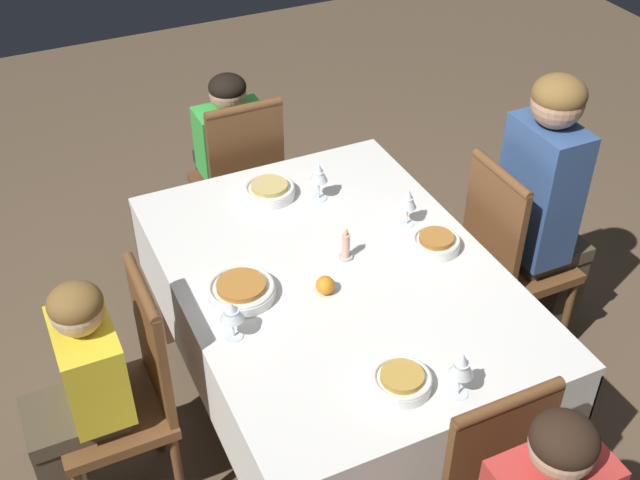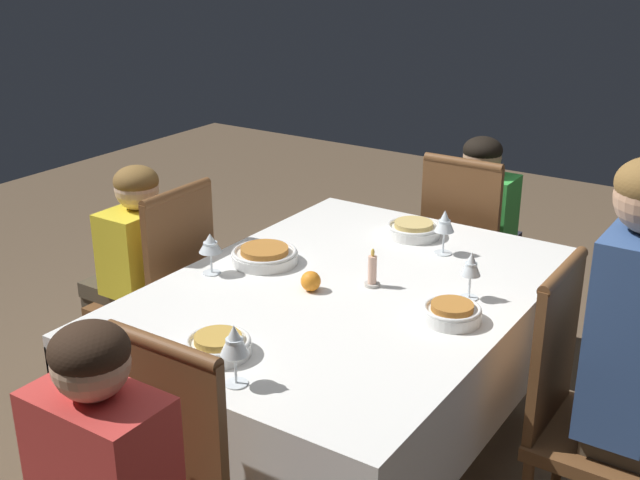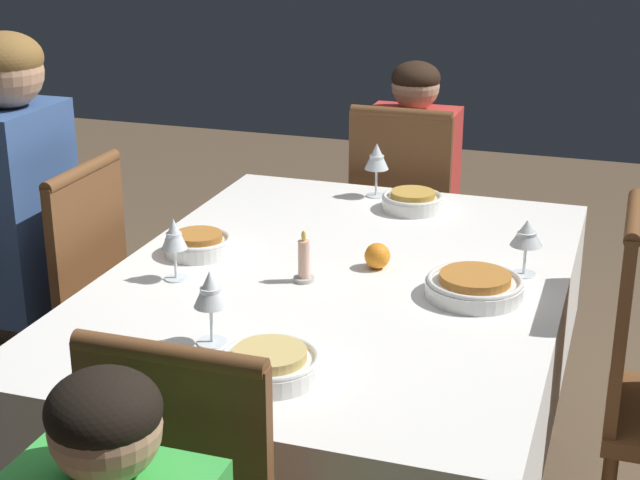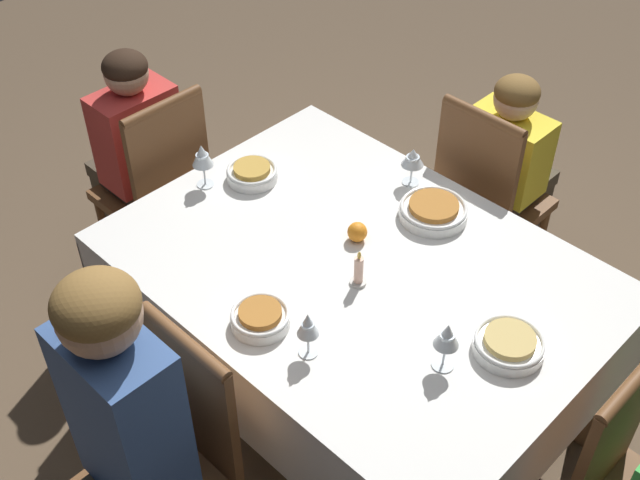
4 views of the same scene
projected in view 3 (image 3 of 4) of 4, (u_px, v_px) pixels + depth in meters
dining_table at (336, 309)px, 2.40m from camera, size 1.49×1.08×0.72m
chair_south at (62, 313)px, 2.65m from camera, size 0.36×0.37×0.95m
chair_west at (405, 225)px, 3.33m from camera, size 0.37×0.36×0.95m
person_adult_denim at (9, 240)px, 2.62m from camera, size 0.30×0.34×1.27m
person_child_red at (416, 195)px, 3.45m from camera, size 0.33×0.30×1.07m
bowl_south at (198, 244)px, 2.50m from camera, size 0.17×0.17×0.06m
wine_glass_south at (174, 236)px, 2.31m from camera, size 0.06×0.06×0.15m
bowl_west at (413, 201)px, 2.84m from camera, size 0.18×0.18×0.06m
wine_glass_west at (377, 158)px, 2.93m from camera, size 0.07×0.07×0.17m
bowl_north at (475, 286)px, 2.24m from camera, size 0.23×0.23×0.06m
wine_glass_north at (527, 235)px, 2.34m from camera, size 0.08×0.08×0.14m
bowl_east at (270, 363)px, 1.88m from camera, size 0.20×0.20×0.06m
wine_glass_east at (210, 292)px, 1.99m from camera, size 0.07×0.07×0.16m
candle_centerpiece at (304, 263)px, 2.32m from camera, size 0.05×0.05×0.13m
orange_fruit at (377, 256)px, 2.41m from camera, size 0.06×0.06×0.06m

